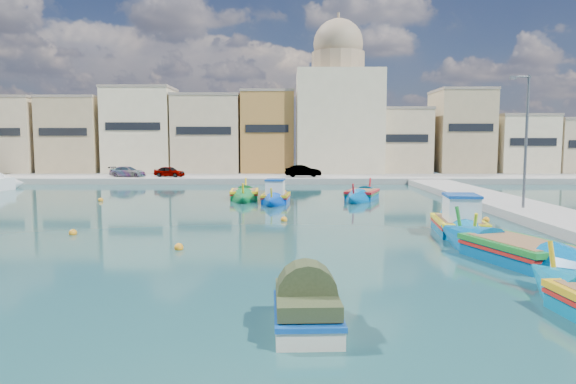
# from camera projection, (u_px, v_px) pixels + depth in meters

# --- Properties ---
(ground) EXTENTS (160.00, 160.00, 0.00)m
(ground) POSITION_uv_depth(u_px,v_px,m) (201.00, 235.00, 23.51)
(ground) COLOR #173C45
(ground) RESTS_ON ground
(north_quay) EXTENTS (80.00, 8.00, 0.60)m
(north_quay) POSITION_uv_depth(u_px,v_px,m) (251.00, 179.00, 55.33)
(north_quay) COLOR gray
(north_quay) RESTS_ON ground
(north_townhouses) EXTENTS (83.20, 7.87, 10.19)m
(north_townhouses) POSITION_uv_depth(u_px,v_px,m) (311.00, 136.00, 62.19)
(north_townhouses) COLOR tan
(north_townhouses) RESTS_ON ground
(church_block) EXTENTS (10.00, 10.00, 19.10)m
(church_block) POSITION_uv_depth(u_px,v_px,m) (338.00, 108.00, 62.49)
(church_block) COLOR beige
(church_block) RESTS_ON ground
(quay_street_lamp) EXTENTS (1.18, 0.16, 8.00)m
(quay_street_lamp) POSITION_uv_depth(u_px,v_px,m) (525.00, 141.00, 29.03)
(quay_street_lamp) COLOR #595B60
(quay_street_lamp) RESTS_ON ground
(parked_cars) EXTENTS (22.31, 2.30, 1.24)m
(parked_cars) POSITION_uv_depth(u_px,v_px,m) (201.00, 171.00, 53.76)
(parked_cars) COLOR #4C1919
(parked_cars) RESTS_ON north_quay
(luzzu_turquoise_cabin) EXTENTS (3.09, 9.25, 2.91)m
(luzzu_turquoise_cabin) POSITION_uv_depth(u_px,v_px,m) (459.00, 226.00, 23.84)
(luzzu_turquoise_cabin) COLOR #00639E
(luzzu_turquoise_cabin) RESTS_ON ground
(luzzu_blue_cabin) EXTENTS (2.40, 7.36, 2.56)m
(luzzu_blue_cabin) POSITION_uv_depth(u_px,v_px,m) (276.00, 198.00, 36.22)
(luzzu_blue_cabin) COLOR #0035A8
(luzzu_blue_cabin) RESTS_ON ground
(luzzu_cyan_mid) EXTENTS (4.67, 8.45, 2.45)m
(luzzu_cyan_mid) POSITION_uv_depth(u_px,v_px,m) (362.00, 196.00, 38.20)
(luzzu_cyan_mid) COLOR #0057A0
(luzzu_cyan_mid) RESTS_ON ground
(luzzu_green) EXTENTS (2.33, 7.77, 2.42)m
(luzzu_green) POSITION_uv_depth(u_px,v_px,m) (245.00, 195.00, 38.38)
(luzzu_green) COLOR #0A7130
(luzzu_green) RESTS_ON ground
(luzzu_blue_south) EXTENTS (5.12, 9.83, 2.78)m
(luzzu_blue_south) POSITION_uv_depth(u_px,v_px,m) (519.00, 254.00, 18.20)
(luzzu_blue_south) COLOR #00599B
(luzzu_blue_south) RESTS_ON ground
(tender_near) EXTENTS (1.58, 2.79, 1.35)m
(tender_near) POSITION_uv_depth(u_px,v_px,m) (306.00, 311.00, 11.69)
(tender_near) COLOR beige
(tender_near) RESTS_ON ground
(mooring_buoys) EXTENTS (24.52, 23.23, 0.36)m
(mooring_buoys) POSITION_uv_depth(u_px,v_px,m) (238.00, 214.00, 29.85)
(mooring_buoys) COLOR orange
(mooring_buoys) RESTS_ON ground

